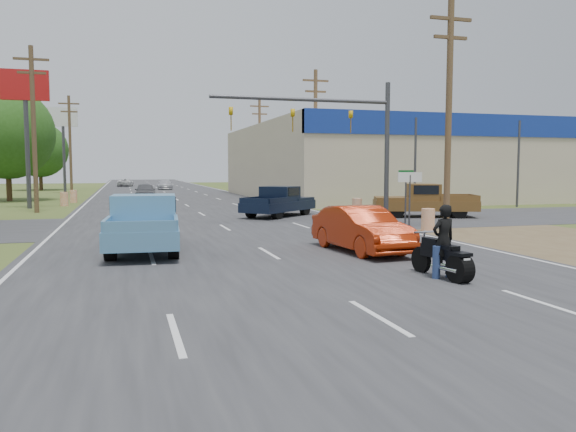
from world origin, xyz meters
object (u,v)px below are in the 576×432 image
object	(u,v)px
navy_pickup	(280,201)
brown_pickup	(422,200)
distant_car_silver	(165,184)
motorcycle	(445,259)
distant_car_grey	(145,192)
blue_pickup	(144,223)
distant_car_white	(126,183)
rider	(443,244)
red_convertible	(361,230)

from	to	relation	value
navy_pickup	brown_pickup	size ratio (longest dim) A/B	0.85
distant_car_silver	motorcycle	bearing A→B (deg)	-86.41
distant_car_grey	distant_car_silver	distance (m)	24.40
blue_pickup	distant_car_white	distance (m)	68.29
rider	distant_car_silver	xyz separation A→B (m)	(-2.46, 61.48, -0.22)
red_convertible	rider	distance (m)	4.60
red_convertible	rider	bearing A→B (deg)	-93.97
navy_pickup	distant_car_white	size ratio (longest dim) A/B	1.19
red_convertible	distant_car_grey	xyz separation A→B (m)	(-5.59, 32.70, -0.01)
motorcycle	distant_car_white	xyz separation A→B (m)	(-7.26, 75.10, 0.10)
motorcycle	distant_car_grey	size ratio (longest dim) A/B	0.52
navy_pickup	distant_car_silver	bearing A→B (deg)	140.96
brown_pickup	distant_car_grey	bearing A→B (deg)	53.14
rider	distant_car_silver	bearing A→B (deg)	-94.88
rider	distant_car_silver	distance (m)	61.53
navy_pickup	distant_car_grey	distance (m)	20.17
motorcycle	blue_pickup	world-z (taller)	blue_pickup
red_convertible	distant_car_silver	xyz separation A→B (m)	(-2.31, 56.88, -0.09)
rider	navy_pickup	size ratio (longest dim) A/B	0.34
motorcycle	distant_car_grey	xyz separation A→B (m)	(-5.74, 37.35, 0.23)
motorcycle	blue_pickup	size ratio (longest dim) A/B	0.38
blue_pickup	distant_car_silver	world-z (taller)	blue_pickup
distant_car_silver	distant_car_white	world-z (taller)	distant_car_silver
blue_pickup	distant_car_grey	bearing A→B (deg)	92.12
brown_pickup	distant_car_white	bearing A→B (deg)	34.67
motorcycle	navy_pickup	distance (m)	18.34
red_convertible	brown_pickup	bearing A→B (deg)	46.68
brown_pickup	blue_pickup	bearing A→B (deg)	140.34
rider	brown_pickup	bearing A→B (deg)	-125.29
motorcycle	blue_pickup	xyz separation A→B (m)	(-6.86, 6.81, 0.44)
red_convertible	motorcycle	world-z (taller)	red_convertible
blue_pickup	navy_pickup	distance (m)	13.87
navy_pickup	distant_car_silver	size ratio (longest dim) A/B	1.14
red_convertible	motorcycle	xyz separation A→B (m)	(0.15, -4.65, -0.24)
brown_pickup	distant_car_silver	bearing A→B (deg)	33.24
red_convertible	rider	xyz separation A→B (m)	(0.14, -4.60, 0.13)
motorcycle	brown_pickup	distance (m)	17.89
blue_pickup	motorcycle	bearing A→B (deg)	-40.61
rider	navy_pickup	world-z (taller)	rider
rider	distant_car_grey	distance (m)	37.74
navy_pickup	distant_car_white	xyz separation A→B (m)	(-8.16, 56.79, -0.26)
distant_car_grey	navy_pickup	bearing A→B (deg)	-67.70
red_convertible	brown_pickup	distance (m)	14.04
motorcycle	distant_car_silver	bearing A→B (deg)	85.13
blue_pickup	brown_pickup	xyz separation A→B (m)	(15.26, 8.97, -0.00)
distant_car_grey	distant_car_white	distance (m)	37.78
red_convertible	distant_car_grey	world-z (taller)	red_convertible
distant_car_white	navy_pickup	bearing A→B (deg)	106.71
navy_pickup	distant_car_grey	bearing A→B (deg)	155.75
distant_car_grey	distant_car_silver	bearing A→B (deg)	85.33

